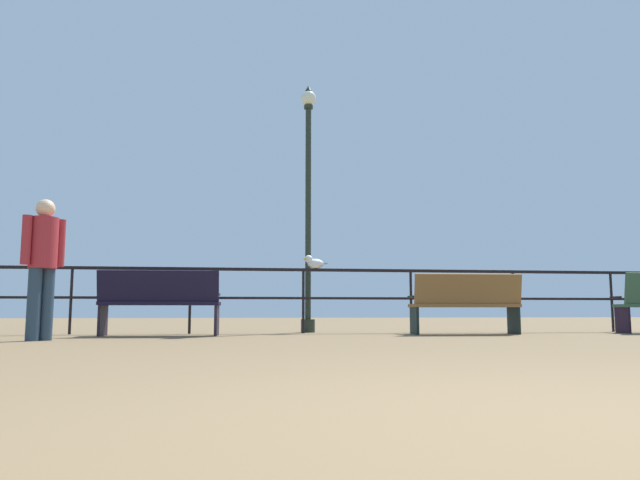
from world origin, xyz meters
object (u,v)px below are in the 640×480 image
Objects in this scene: person_by_bench at (43,259)px; seagull_on_rail at (314,263)px; bench_near_right at (466,301)px; lamppost_center at (308,195)px; bench_near_left at (160,299)px.

person_by_bench is 4.20m from seagull_on_rail.
bench_near_right is 0.39× the size of lamppost_center.
person_by_bench is (-3.60, -2.39, -1.35)m from lamppost_center.
lamppost_center is 2.47× the size of person_by_bench.
person_by_bench is at bearing -146.39° from lamppost_center.
lamppost_center is at bearing 99.95° from seagull_on_rail.
person_by_bench reaches higher than bench_near_left.
bench_near_left is at bearing 42.44° from person_by_bench.
lamppost_center is 1.26m from seagull_on_rail.
bench_near_left is at bearing -152.26° from lamppost_center.
person_by_bench is (-5.94, -1.17, 0.50)m from bench_near_right.
seagull_on_rail is at bearing -80.05° from lamppost_center.
bench_near_right is at bearing 11.16° from person_by_bench.
lamppost_center is at bearing 27.74° from bench_near_left.
lamppost_center is 4.53m from person_by_bench.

